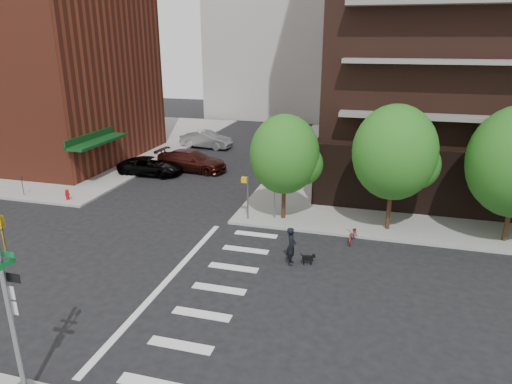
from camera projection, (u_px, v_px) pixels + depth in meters
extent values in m
plane|color=black|center=(157.00, 280.00, 20.59)|extent=(120.00, 120.00, 0.00)
cube|color=gray|center=(50.00, 140.00, 48.22)|extent=(31.00, 33.00, 0.15)
cube|color=silver|center=(154.00, 384.00, 14.35)|extent=(2.40, 0.50, 0.01)
cube|color=silver|center=(181.00, 345.00, 16.18)|extent=(2.40, 0.50, 0.01)
cube|color=silver|center=(202.00, 314.00, 18.01)|extent=(2.40, 0.50, 0.01)
cube|color=silver|center=(219.00, 289.00, 19.83)|extent=(2.40, 0.50, 0.01)
cube|color=silver|center=(234.00, 268.00, 21.66)|extent=(2.40, 0.50, 0.01)
cube|color=silver|center=(246.00, 250.00, 23.48)|extent=(2.40, 0.50, 0.01)
cube|color=silver|center=(256.00, 234.00, 25.31)|extent=(2.40, 0.50, 0.01)
cube|color=silver|center=(167.00, 281.00, 20.46)|extent=(0.30, 13.00, 0.01)
cube|color=black|center=(491.00, 144.00, 37.25)|extent=(25.50, 25.50, 4.00)
cube|color=maroon|center=(14.00, 40.00, 39.34)|extent=(20.00, 15.00, 20.00)
cube|color=#0C3814|center=(98.00, 141.00, 34.37)|extent=(1.40, 6.00, 0.20)
cylinder|color=#301E11|center=(284.00, 200.00, 26.92)|extent=(0.24, 0.24, 2.30)
sphere|color=#235B19|center=(285.00, 154.00, 26.04)|extent=(4.00, 4.00, 4.00)
cylinder|color=#301E11|center=(389.00, 207.00, 25.35)|extent=(0.24, 0.24, 2.60)
sphere|color=#235B19|center=(395.00, 153.00, 24.36)|extent=(4.50, 4.50, 4.50)
cylinder|color=#301E11|center=(507.00, 220.00, 23.88)|extent=(0.24, 0.24, 2.30)
cylinder|color=slate|center=(9.00, 307.00, 12.86)|extent=(0.16, 0.16, 6.00)
imported|color=gold|center=(2.00, 233.00, 12.06)|extent=(0.16, 0.20, 1.00)
cube|color=#0A5926|center=(3.00, 254.00, 12.49)|extent=(0.75, 0.02, 0.18)
cube|color=#0A5926|center=(5.00, 265.00, 12.39)|extent=(0.02, 0.75, 0.18)
cube|color=black|center=(7.00, 277.00, 12.69)|extent=(0.90, 0.02, 0.28)
cube|color=silver|center=(10.00, 293.00, 12.85)|extent=(0.32, 0.02, 0.42)
cube|color=silver|center=(13.00, 308.00, 13.01)|extent=(0.32, 0.02, 0.42)
cylinder|color=slate|center=(248.00, 198.00, 26.74)|extent=(0.10, 0.10, 2.60)
cube|color=gold|center=(244.00, 180.00, 26.44)|extent=(0.32, 0.25, 0.32)
cylinder|color=slate|center=(275.00, 201.00, 26.88)|extent=(0.08, 0.08, 2.20)
cube|color=gold|center=(274.00, 187.00, 26.45)|extent=(0.64, 0.02, 0.64)
cylinder|color=#A50C0C|center=(67.00, 195.00, 30.23)|extent=(0.22, 0.22, 0.60)
sphere|color=#A50C0C|center=(67.00, 191.00, 30.13)|extent=(0.24, 0.24, 0.24)
cylinder|color=black|center=(23.00, 187.00, 31.03)|extent=(0.05, 0.05, 1.10)
cube|color=black|center=(21.00, 178.00, 30.82)|extent=(0.10, 0.08, 0.22)
imported|color=black|center=(151.00, 166.00, 36.18)|extent=(2.56, 5.17, 1.41)
imported|color=#3A140F|center=(192.00, 161.00, 37.20)|extent=(2.76, 5.98, 1.69)
imported|color=#9B9FA3|center=(206.00, 139.00, 45.06)|extent=(2.30, 5.27, 1.69)
imported|color=maroon|center=(353.00, 234.00, 24.30)|extent=(0.78, 1.69, 0.85)
imported|color=black|center=(291.00, 246.00, 21.74)|extent=(0.74, 0.54, 1.89)
cube|color=black|center=(308.00, 258.00, 21.89)|extent=(0.55, 0.26, 0.21)
cube|color=black|center=(314.00, 256.00, 21.82)|extent=(0.17, 0.15, 0.15)
cylinder|color=black|center=(311.00, 262.00, 21.97)|extent=(0.05, 0.05, 0.23)
cylinder|color=black|center=(304.00, 262.00, 21.95)|extent=(0.05, 0.05, 0.23)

